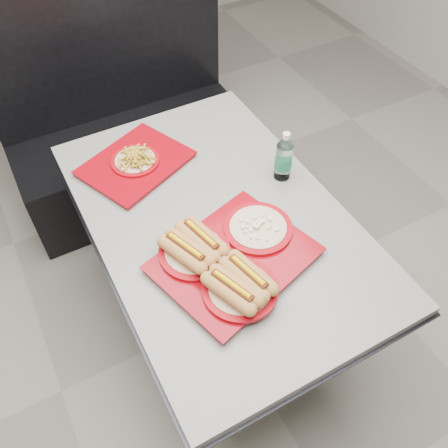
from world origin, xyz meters
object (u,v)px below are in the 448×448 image
booth_bench (128,131)px  water_bottle (284,159)px  tray_near (229,258)px  tray_far (135,162)px  diner_table (218,243)px

booth_bench → water_bottle: size_ratio=6.15×
tray_near → water_bottle: (0.41, 0.29, 0.05)m
tray_far → water_bottle: size_ratio=2.32×
diner_table → tray_far: tray_far is taller
diner_table → tray_near: 0.31m
diner_table → booth_bench: bearing=90.0°
diner_table → tray_far: 0.48m
diner_table → tray_far: size_ratio=2.79×
diner_table → booth_bench: 1.11m
diner_table → booth_bench: (0.00, 1.09, -0.18)m
tray_far → tray_near: bearing=-81.5°
booth_bench → tray_near: bearing=-93.1°
tray_near → water_bottle: bearing=35.5°
booth_bench → tray_near: booth_bench is taller
booth_bench → tray_far: (-0.17, -0.68, 0.37)m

